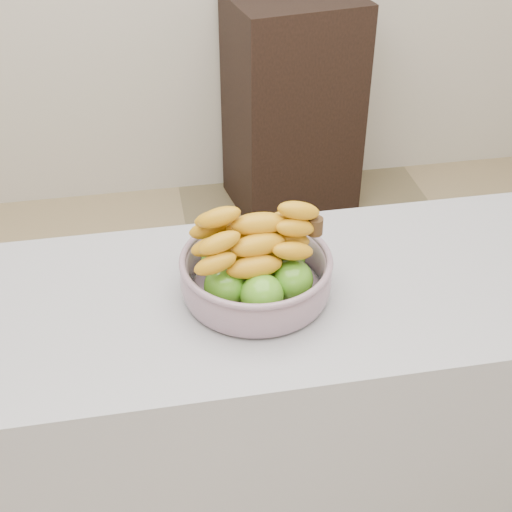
{
  "coord_description": "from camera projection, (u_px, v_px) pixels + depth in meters",
  "views": [
    {
      "loc": [
        -0.18,
        -1.24,
        1.89
      ],
      "look_at": [
        0.04,
        -0.03,
        1.0
      ],
      "focal_mm": 50.0,
      "sensor_mm": 36.0,
      "label": 1
    }
  ],
  "objects": [
    {
      "name": "counter",
      "position": [
        240.0,
        430.0,
        1.84
      ],
      "size": [
        2.0,
        0.6,
        0.9
      ],
      "primitive_type": "cube",
      "color": "#A1A1A9",
      "rests_on": "ground"
    },
    {
      "name": "cabinet",
      "position": [
        292.0,
        107.0,
        3.32
      ],
      "size": [
        0.62,
        0.53,
        1.01
      ],
      "primitive_type": "cube",
      "rotation": [
        0.0,
        0.0,
        0.16
      ],
      "color": "black",
      "rests_on": "ground"
    },
    {
      "name": "fruit_bowl",
      "position": [
        256.0,
        269.0,
        1.54
      ],
      "size": [
        0.33,
        0.33,
        0.21
      ],
      "rotation": [
        0.0,
        0.0,
        -0.03
      ],
      "color": "#97A5B6",
      "rests_on": "counter"
    }
  ]
}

